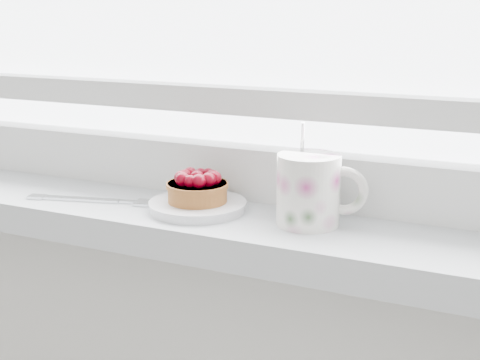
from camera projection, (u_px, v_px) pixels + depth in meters
The scene contains 4 objects.
saucer at pixel (198, 206), 0.84m from camera, with size 0.12×0.12×0.01m, color white.
raspberry_tart at pixel (197, 187), 0.84m from camera, with size 0.08×0.08×0.04m.
floral_mug at pixel (311, 189), 0.78m from camera, with size 0.11×0.09×0.12m.
fork at pixel (106, 200), 0.88m from camera, with size 0.22×0.08×0.00m.
Camera 1 is at (0.36, 1.17, 1.19)m, focal length 50.00 mm.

